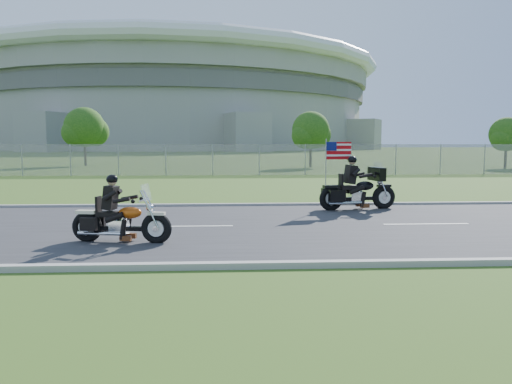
{
  "coord_description": "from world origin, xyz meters",
  "views": [
    {
      "loc": [
        -1.01,
        -12.23,
        2.1
      ],
      "look_at": [
        -0.33,
        0.0,
        0.88
      ],
      "focal_mm": 35.0,
      "sensor_mm": 36.0,
      "label": 1
    }
  ],
  "objects": [
    {
      "name": "ground",
      "position": [
        0.0,
        0.0,
        0.0
      ],
      "size": [
        420.0,
        420.0,
        0.0
      ],
      "primitive_type": "plane",
      "color": "#35551A",
      "rests_on": "ground"
    },
    {
      "name": "tree_fence_near",
      "position": [
        6.04,
        30.04,
        2.97
      ],
      "size": [
        3.52,
        3.28,
        4.75
      ],
      "color": "#382316",
      "rests_on": "ground"
    },
    {
      "name": "fence",
      "position": [
        -5.0,
        20.0,
        1.0
      ],
      "size": [
        60.0,
        0.03,
        2.0
      ],
      "primitive_type": "cube",
      "color": "gray",
      "rests_on": "ground"
    },
    {
      "name": "tree_fence_far",
      "position": [
        22.04,
        28.03,
        2.64
      ],
      "size": [
        3.08,
        2.87,
        4.2
      ],
      "color": "#382316",
      "rests_on": "ground"
    },
    {
      "name": "curb_north",
      "position": [
        0.0,
        4.05,
        0.05
      ],
      "size": [
        120.0,
        0.18,
        0.12
      ],
      "primitive_type": "cube",
      "color": "#9E9B93",
      "rests_on": "ground"
    },
    {
      "name": "curb_south",
      "position": [
        0.0,
        -4.05,
        0.05
      ],
      "size": [
        120.0,
        0.18,
        0.12
      ],
      "primitive_type": "cube",
      "color": "#9E9B93",
      "rests_on": "ground"
    },
    {
      "name": "motorcycle_lead",
      "position": [
        -3.27,
        -1.85,
        0.46
      ],
      "size": [
        2.15,
        0.76,
        1.45
      ],
      "rotation": [
        0.0,
        0.0,
        -0.17
      ],
      "color": "black",
      "rests_on": "ground"
    },
    {
      "name": "tree_fence_mid",
      "position": [
        -13.95,
        34.04,
        3.3
      ],
      "size": [
        3.96,
        3.69,
        5.3
      ],
      "color": "#382316",
      "rests_on": "ground"
    },
    {
      "name": "road",
      "position": [
        0.0,
        0.0,
        0.02
      ],
      "size": [
        120.0,
        8.0,
        0.04
      ],
      "primitive_type": "cube",
      "color": "#28282B",
      "rests_on": "ground"
    },
    {
      "name": "stadium",
      "position": [
        -20.0,
        170.0,
        15.58
      ],
      "size": [
        140.4,
        140.4,
        29.2
      ],
      "color": "#A3A099",
      "rests_on": "ground"
    },
    {
      "name": "motorcycle_follow",
      "position": [
        2.99,
        2.93,
        0.58
      ],
      "size": [
        2.52,
        1.0,
        2.11
      ],
      "rotation": [
        0.0,
        0.0,
        0.18
      ],
      "color": "black",
      "rests_on": "ground"
    }
  ]
}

